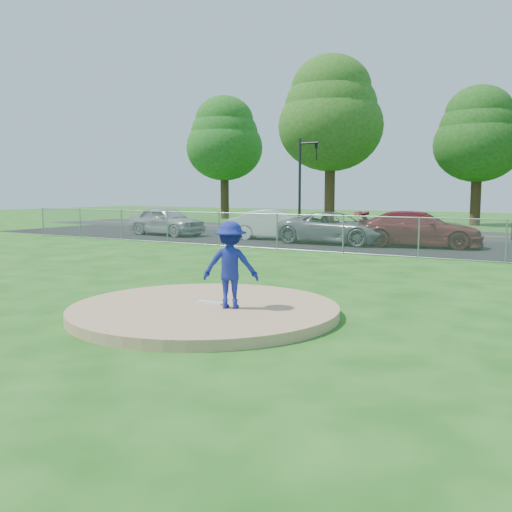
{
  "coord_description": "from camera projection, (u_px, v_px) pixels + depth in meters",
  "views": [
    {
      "loc": [
        6.72,
        -9.11,
        2.49
      ],
      "look_at": [
        0.0,
        2.0,
        1.0
      ],
      "focal_mm": 40.0,
      "sensor_mm": 36.0,
      "label": 1
    }
  ],
  "objects": [
    {
      "name": "tree_left",
      "position": [
        331.0,
        113.0,
        42.54
      ],
      "size": [
        7.84,
        7.84,
        12.53
      ],
      "color": "#382714",
      "rests_on": "ground"
    },
    {
      "name": "parked_car_silver",
      "position": [
        166.0,
        221.0,
        31.81
      ],
      "size": [
        4.92,
        2.43,
        1.61
      ],
      "primitive_type": "imported",
      "rotation": [
        0.0,
        0.0,
        1.46
      ],
      "color": "#A8A8AC",
      "rests_on": "parking_lot"
    },
    {
      "name": "traffic_cone",
      "position": [
        305.0,
        234.0,
        27.53
      ],
      "size": [
        0.41,
        0.41,
        0.79
      ],
      "primitive_type": "cone",
      "color": "#DF450B",
      "rests_on": "parking_lot"
    },
    {
      "name": "street",
      "position": [
        459.0,
        235.0,
        31.88
      ],
      "size": [
        60.0,
        7.0,
        0.01
      ],
      "primitive_type": "cube",
      "color": "black",
      "rests_on": "ground"
    },
    {
      "name": "pitchers_mound",
      "position": [
        205.0,
        310.0,
        11.47
      ],
      "size": [
        5.4,
        5.4,
        0.2
      ],
      "primitive_type": "cylinder",
      "color": "tan",
      "rests_on": "ground"
    },
    {
      "name": "pitcher",
      "position": [
        230.0,
        265.0,
        11.12
      ],
      "size": [
        1.26,
        1.03,
        1.69
      ],
      "primitive_type": "imported",
      "rotation": [
        0.0,
        0.0,
        3.57
      ],
      "color": "navy",
      "rests_on": "pitchers_mound"
    },
    {
      "name": "chain_link_fence",
      "position": [
        392.0,
        237.0,
        21.59
      ],
      "size": [
        40.0,
        0.06,
        1.5
      ],
      "primitive_type": "cube",
      "color": "gray",
      "rests_on": "ground"
    },
    {
      "name": "parked_car_gray",
      "position": [
        335.0,
        228.0,
        26.69
      ],
      "size": [
        5.35,
        2.53,
        1.48
      ],
      "primitive_type": "imported",
      "rotation": [
        0.0,
        0.0,
        1.59
      ],
      "color": "slate",
      "rests_on": "parking_lot"
    },
    {
      "name": "parked_car_white",
      "position": [
        275.0,
        225.0,
        29.02
      ],
      "size": [
        4.82,
        2.72,
        1.5
      ],
      "primitive_type": "imported",
      "rotation": [
        0.0,
        0.0,
        1.83
      ],
      "color": "white",
      "rests_on": "parking_lot"
    },
    {
      "name": "traffic_signal_left",
      "position": [
        303.0,
        176.0,
        34.3
      ],
      "size": [
        1.28,
        0.2,
        5.6
      ],
      "color": "black",
      "rests_on": "ground"
    },
    {
      "name": "ground",
      "position": [
        374.0,
        262.0,
        19.98
      ],
      "size": [
        120.0,
        120.0,
        0.0
      ],
      "primitive_type": "plane",
      "color": "#165011",
      "rests_on": "ground"
    },
    {
      "name": "tree_center",
      "position": [
        478.0,
        134.0,
        40.15
      ],
      "size": [
        6.16,
        6.16,
        9.84
      ],
      "color": "#342013",
      "rests_on": "ground"
    },
    {
      "name": "parking_lot",
      "position": [
        423.0,
        246.0,
        25.5
      ],
      "size": [
        50.0,
        8.0,
        0.01
      ],
      "primitive_type": "cube",
      "color": "black",
      "rests_on": "ground"
    },
    {
      "name": "pitching_rubber",
      "position": [
        210.0,
        303.0,
        11.62
      ],
      "size": [
        0.6,
        0.15,
        0.04
      ],
      "primitive_type": "cube",
      "color": "white",
      "rests_on": "pitchers_mound"
    },
    {
      "name": "parked_car_darkred",
      "position": [
        419.0,
        229.0,
        25.18
      ],
      "size": [
        5.76,
        3.17,
        1.58
      ],
      "primitive_type": "imported",
      "rotation": [
        0.0,
        0.0,
        1.75
      ],
      "color": "maroon",
      "rests_on": "parking_lot"
    },
    {
      "name": "tree_far_left",
      "position": [
        224.0,
        138.0,
        50.03
      ],
      "size": [
        6.72,
        6.72,
        10.74
      ],
      "color": "#342313",
      "rests_on": "ground"
    }
  ]
}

